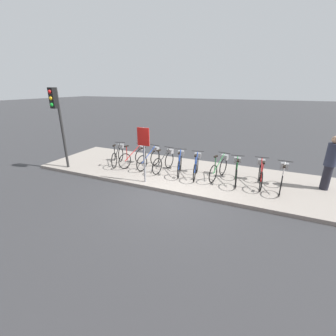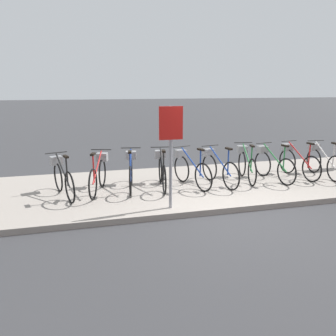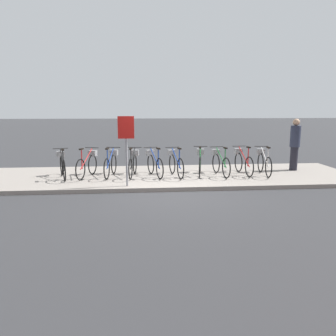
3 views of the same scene
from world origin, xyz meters
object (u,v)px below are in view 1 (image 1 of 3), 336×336
at_px(parked_bicycle_9, 282,177).
at_px(traffic_light, 57,112).
at_px(parked_bicycle_4, 180,163).
at_px(parked_bicycle_8, 261,173).
at_px(parked_bicycle_6, 220,167).
at_px(pedestrian, 330,162).
at_px(sign_post, 144,146).
at_px(parked_bicycle_3, 165,160).
at_px(parked_bicycle_0, 118,154).
at_px(parked_bicycle_2, 150,158).
at_px(parked_bicycle_5, 196,165).
at_px(parked_bicycle_1, 135,156).
at_px(parked_bicycle_7, 236,171).

distance_m(parked_bicycle_9, traffic_light, 8.43).
xyz_separation_m(parked_bicycle_4, traffic_light, (-4.54, -1.38, 1.86)).
bearing_deg(parked_bicycle_8, parked_bicycle_6, 178.24).
height_order(pedestrian, sign_post, sign_post).
bearing_deg(pedestrian, parked_bicycle_3, -174.76).
bearing_deg(parked_bicycle_4, parked_bicycle_0, -179.05).
height_order(parked_bicycle_2, traffic_light, traffic_light).
bearing_deg(parked_bicycle_5, parked_bicycle_0, 179.99).
relative_size(parked_bicycle_0, sign_post, 0.77).
distance_m(traffic_light, sign_post, 3.85).
xyz_separation_m(parked_bicycle_8, parked_bicycle_9, (0.66, -0.13, 0.00)).
xyz_separation_m(parked_bicycle_0, parked_bicycle_3, (2.18, 0.08, 0.00)).
height_order(parked_bicycle_8, sign_post, sign_post).
relative_size(parked_bicycle_1, parked_bicycle_7, 0.97).
xyz_separation_m(parked_bicycle_0, parked_bicycle_7, (4.96, 0.02, 0.00)).
xyz_separation_m(parked_bicycle_3, parked_bicycle_6, (2.16, 0.09, 0.00)).
xyz_separation_m(parked_bicycle_0, pedestrian, (7.71, 0.59, 0.52)).
bearing_deg(traffic_light, parked_bicycle_1, 30.35).
distance_m(parked_bicycle_5, parked_bicycle_6, 0.85).
bearing_deg(parked_bicycle_8, parked_bicycle_2, 179.65).
height_order(parked_bicycle_0, sign_post, sign_post).
bearing_deg(parked_bicycle_5, parked_bicycle_1, 177.65).
distance_m(parked_bicycle_2, parked_bicycle_9, 4.93).
xyz_separation_m(parked_bicycle_0, parked_bicycle_6, (4.34, 0.18, 0.00)).
distance_m(parked_bicycle_3, parked_bicycle_4, 0.66).
bearing_deg(parked_bicycle_4, parked_bicycle_2, 175.25).
relative_size(parked_bicycle_8, sign_post, 0.80).
xyz_separation_m(parked_bicycle_6, parked_bicycle_8, (1.41, -0.04, 0.00)).
xyz_separation_m(parked_bicycle_7, sign_post, (-2.93, -1.29, 0.89)).
distance_m(parked_bicycle_3, parked_bicycle_5, 1.34).
bearing_deg(traffic_light, pedestrian, 11.53).
distance_m(parked_bicycle_5, parked_bicycle_9, 2.90).
height_order(parked_bicycle_0, parked_bicycle_8, same).
bearing_deg(parked_bicycle_0, parked_bicycle_4, 0.95).
bearing_deg(pedestrian, sign_post, -161.83).
height_order(parked_bicycle_4, traffic_light, traffic_light).
distance_m(parked_bicycle_8, parked_bicycle_9, 0.67).
distance_m(parked_bicycle_1, parked_bicycle_8, 4.99).
relative_size(parked_bicycle_6, pedestrian, 0.85).
bearing_deg(parked_bicycle_3, parked_bicycle_0, -177.79).
bearing_deg(parked_bicycle_2, parked_bicycle_8, -0.35).
xyz_separation_m(parked_bicycle_7, traffic_light, (-6.66, -1.35, 1.86)).
xyz_separation_m(parked_bicycle_4, parked_bicycle_9, (3.57, -0.04, 0.00)).
height_order(parked_bicycle_1, parked_bicycle_6, same).
bearing_deg(parked_bicycle_0, parked_bicycle_2, 6.18).
height_order(parked_bicycle_2, parked_bicycle_9, same).
height_order(parked_bicycle_1, sign_post, sign_post).
distance_m(parked_bicycle_0, parked_bicycle_7, 4.96).
bearing_deg(parked_bicycle_4, parked_bicycle_6, 4.94).
bearing_deg(parked_bicycle_2, parked_bicycle_5, -4.52).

